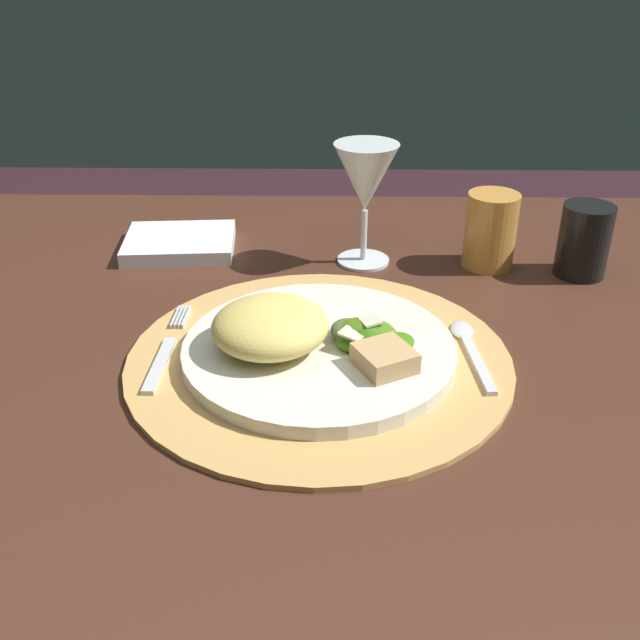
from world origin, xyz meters
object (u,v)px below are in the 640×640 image
(spoon, at_px, (468,343))
(dark_tumbler, at_px, (584,241))
(napkin, at_px, (180,243))
(wine_glass, at_px, (366,181))
(dinner_plate, at_px, (319,350))
(fork, at_px, (166,351))
(dining_table, at_px, (316,454))
(amber_tumbler, at_px, (490,230))

(spoon, relative_size, dark_tumbler, 1.54)
(napkin, bearing_deg, wine_glass, -7.98)
(dinner_plate, xyz_separation_m, fork, (-0.15, 0.00, -0.00))
(dinner_plate, height_order, fork, dinner_plate)
(fork, height_order, spoon, spoon)
(dining_table, bearing_deg, dinner_plate, -85.81)
(fork, xyz_separation_m, wine_glass, (0.21, 0.24, 0.10))
(fork, bearing_deg, spoon, 3.95)
(dinner_plate, height_order, spoon, dinner_plate)
(spoon, bearing_deg, fork, -176.05)
(dinner_plate, height_order, amber_tumbler, amber_tumbler)
(amber_tumbler, bearing_deg, dinner_plate, -131.75)
(dinner_plate, distance_m, spoon, 0.15)
(wine_glass, xyz_separation_m, amber_tumbler, (0.16, -0.01, -0.06))
(dining_table, distance_m, fork, 0.25)
(napkin, bearing_deg, spoon, -36.41)
(napkin, height_order, wine_glass, wine_glass)
(dining_table, height_order, fork, fork)
(spoon, relative_size, amber_tumbler, 1.46)
(dining_table, xyz_separation_m, napkin, (-0.19, 0.20, 0.19))
(dining_table, bearing_deg, spoon, -17.91)
(fork, xyz_separation_m, dark_tumbler, (0.47, 0.21, 0.04))
(napkin, bearing_deg, amber_tumbler, -5.96)
(fork, relative_size, amber_tumbler, 1.74)
(dinner_plate, bearing_deg, spoon, 8.93)
(spoon, height_order, dark_tumbler, dark_tumbler)
(fork, distance_m, wine_glass, 0.33)
(amber_tumbler, bearing_deg, spoon, -105.24)
(dining_table, height_order, napkin, napkin)
(dining_table, distance_m, amber_tumbler, 0.35)
(wine_glass, xyz_separation_m, dark_tumbler, (0.27, -0.03, -0.06))
(wine_glass, distance_m, dark_tumbler, 0.28)
(fork, bearing_deg, dining_table, 25.88)
(dinner_plate, distance_m, wine_glass, 0.27)
(spoon, bearing_deg, napkin, 143.59)
(spoon, bearing_deg, dark_tumbler, 48.19)
(dining_table, bearing_deg, wine_glass, 71.00)
(dining_table, xyz_separation_m, amber_tumbler, (0.22, 0.16, 0.23))
(dinner_plate, relative_size, amber_tumbler, 2.87)
(wine_glass, height_order, dark_tumbler, wine_glass)
(dinner_plate, bearing_deg, amber_tumbler, 48.25)
(wine_glass, bearing_deg, napkin, 172.02)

